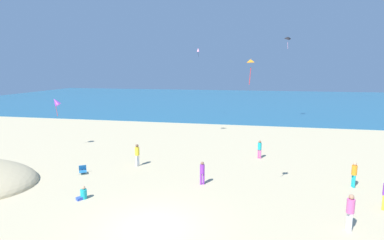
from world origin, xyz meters
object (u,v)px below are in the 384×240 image
person_3 (202,171)px  person_5 (137,154)px  beach_chair_far_right (83,170)px  person_0 (350,210)px  person_2 (260,148)px  kite_black (288,38)px  kite_orange (250,61)px  person_1 (354,173)px  kite_purple (56,102)px  person_6 (83,194)px  kite_pink (198,50)px

person_3 → person_5: size_ratio=0.89×
beach_chair_far_right → person_0: bearing=41.2°
person_2 → kite_black: bearing=-167.8°
kite_orange → beach_chair_far_right: bearing=166.8°
person_1 → person_5: 14.36m
beach_chair_far_right → person_5: person_5 is taller
kite_purple → person_6: bearing=-49.8°
kite_pink → person_3: bearing=-78.9°
kite_pink → person_5: bearing=-91.5°
beach_chair_far_right → kite_black: (15.30, 23.99, 10.63)m
kite_orange → kite_purple: kite_orange is taller
beach_chair_far_right → kite_black: bearing=114.5°
person_6 → kite_orange: kite_orange is taller
person_5 → person_6: (-0.80, -6.05, -0.68)m
person_6 → kite_orange: (8.83, 1.16, 7.18)m
beach_chair_far_right → person_6: (2.26, -3.76, 0.01)m
kite_black → kite_purple: kite_black is taller
person_2 → kite_purple: 17.91m
person_0 → kite_orange: size_ratio=1.36×
person_1 → kite_black: bearing=84.0°
person_1 → person_2: 7.43m
beach_chair_far_right → kite_purple: kite_purple is taller
person_1 → person_5: person_5 is taller
kite_black → kite_orange: kite_black is taller
person_0 → kite_purple: kite_purple is taller
person_2 → kite_purple: (-17.59, -0.38, 3.34)m
person_0 → kite_purple: 23.87m
beach_chair_far_right → person_5: 3.89m
person_6 → kite_pink: kite_pink is taller
beach_chair_far_right → person_5: (3.07, 2.28, 0.69)m
kite_black → kite_orange: (-4.21, -26.59, -3.44)m
person_1 → person_3: person_1 is taller
beach_chair_far_right → kite_purple: 8.97m
person_6 → person_5: bearing=-152.5°
beach_chair_far_right → person_1: 17.42m
person_0 → kite_pink: (-12.01, 28.04, 8.52)m
person_5 → kite_black: 26.83m
person_5 → person_0: bearing=-5.8°
beach_chair_far_right → kite_purple: (-5.72, 5.68, 3.93)m
kite_orange → kite_purple: 19.03m
person_6 → kite_purple: size_ratio=0.43×
person_1 → person_6: (-15.11, -4.83, -0.64)m
person_0 → kite_black: (-0.35, 28.44, 9.91)m
person_3 → person_6: (-6.08, -3.43, -0.57)m
person_2 → person_6: (-9.61, -9.82, -0.58)m
person_1 → person_5: (-14.31, 1.22, 0.04)m
person_6 → beach_chair_far_right: bearing=-113.8°
person_2 → kite_orange: size_ratio=1.17×
kite_orange → kite_purple: size_ratio=0.73×
person_0 → person_2: 11.16m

